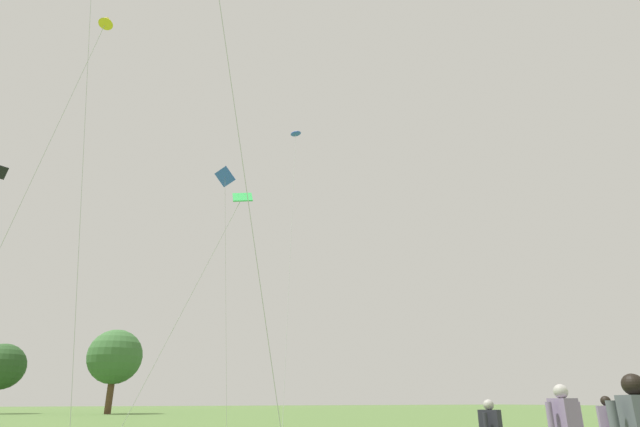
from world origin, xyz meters
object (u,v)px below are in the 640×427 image
at_px(small_kite_diamond_red, 90,8).
at_px(tree_oak_left, 115,357).
at_px(small_kite_stunt_black, 105,25).
at_px(small_kite_streamer_purple, 225,186).
at_px(tree_broad_distant, 2,367).
at_px(small_kite_box_yellow, 295,142).
at_px(small_kite_triangle_green, 236,209).

relative_size(small_kite_diamond_red, tree_oak_left, 1.80).
bearing_deg(small_kite_stunt_black, tree_oak_left, 95.10).
distance_m(small_kite_streamer_purple, tree_broad_distant, 47.31).
bearing_deg(small_kite_box_yellow, small_kite_diamond_red, -85.84).
xyz_separation_m(small_kite_streamer_purple, tree_oak_left, (-0.74, 38.32, -7.18)).
distance_m(tree_oak_left, tree_broad_distant, 13.38).
xyz_separation_m(small_kite_diamond_red, small_kite_box_yellow, (11.55, 6.90, 0.64)).
height_order(small_kite_streamer_purple, small_kite_stunt_black, small_kite_stunt_black).
bearing_deg(small_kite_box_yellow, small_kite_stunt_black, -83.05).
relative_size(small_kite_streamer_purple, small_kite_stunt_black, 0.99).
xyz_separation_m(small_kite_box_yellow, tree_broad_distant, (-15.48, 47.97, -10.54)).
bearing_deg(small_kite_triangle_green, small_kite_box_yellow, 154.85).
height_order(small_kite_triangle_green, tree_broad_distant, small_kite_triangle_green).
distance_m(small_kite_streamer_purple, small_kite_stunt_black, 13.01).
distance_m(small_kite_diamond_red, tree_broad_distant, 55.89).
distance_m(small_kite_streamer_purple, small_kite_diamond_red, 13.12).
xyz_separation_m(small_kite_triangle_green, small_kite_box_yellow, (5.68, 7.46, 7.77)).
bearing_deg(small_kite_triangle_green, tree_broad_distant, -157.85).
relative_size(small_kite_triangle_green, tree_broad_distant, 1.11).
height_order(small_kite_triangle_green, small_kite_stunt_black, small_kite_stunt_black).
bearing_deg(tree_broad_distant, small_kite_triangle_green, -79.97).
xyz_separation_m(small_kite_diamond_red, small_kite_triangle_green, (5.87, -0.56, -7.13)).
relative_size(small_kite_streamer_purple, small_kite_triangle_green, 1.67).
bearing_deg(small_kite_streamer_purple, small_kite_triangle_green, -114.75).
distance_m(small_kite_triangle_green, small_kite_stunt_black, 8.19).
relative_size(small_kite_box_yellow, tree_oak_left, 1.76).
relative_size(small_kite_diamond_red, small_kite_box_yellow, 1.03).
bearing_deg(small_kite_diamond_red, small_kite_streamer_purple, 174.39).
xyz_separation_m(tree_oak_left, tree_broad_distant, (-11.59, 6.60, -1.07)).
bearing_deg(small_kite_stunt_black, tree_broad_distant, 108.05).
bearing_deg(tree_oak_left, small_kite_box_yellow, -84.63).
height_order(small_kite_triangle_green, tree_oak_left, tree_oak_left).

